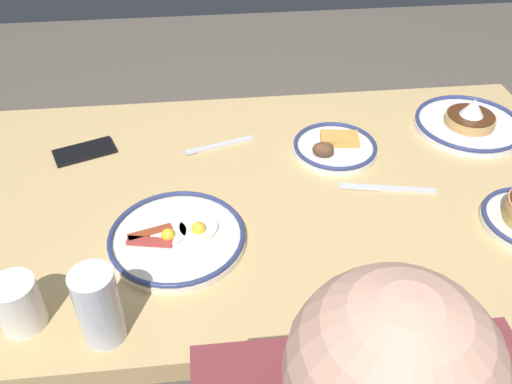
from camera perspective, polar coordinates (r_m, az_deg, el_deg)
ground_plane at (r=1.80m, az=1.47°, el=-18.87°), size 6.00×6.00×0.00m
dining_table at (r=1.28m, az=1.96°, el=-2.93°), size 1.46×0.85×0.76m
plate_near_main at (r=1.53m, az=21.32°, el=6.77°), size 0.28×0.28×0.09m
plate_center_pancakes at (r=1.11m, az=-8.22°, el=-4.69°), size 0.28×0.28×0.04m
plate_far_companion at (r=1.35m, az=8.12°, el=4.65°), size 0.21×0.21×0.05m
coffee_mug at (r=1.01m, az=-23.73°, el=-10.65°), size 0.11×0.08×0.10m
drinking_glass at (r=0.94m, az=-16.01°, el=-11.67°), size 0.07×0.07×0.15m
cell_phone at (r=1.41m, az=-17.43°, el=4.05°), size 0.16×0.12×0.01m
fork_near at (r=1.37m, az=-3.91°, el=4.87°), size 0.18×0.07×0.01m
butter_knife at (r=1.26m, az=13.51°, el=0.37°), size 0.21×0.06×0.01m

